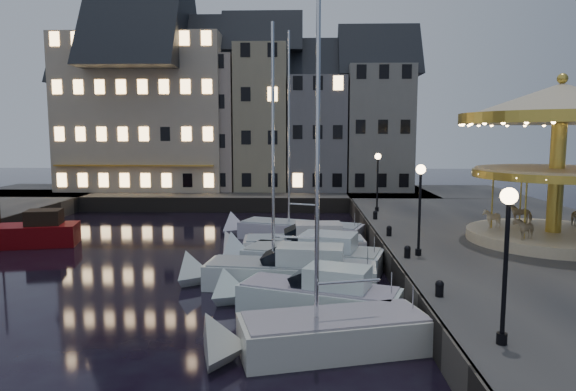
{
  "coord_description": "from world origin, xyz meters",
  "views": [
    {
      "loc": [
        1.95,
        -22.19,
        6.83
      ],
      "look_at": [
        1.0,
        8.0,
        3.2
      ],
      "focal_mm": 32.0,
      "sensor_mm": 36.0,
      "label": 1
    }
  ],
  "objects_px": {
    "streetlamp_a": "(507,243)",
    "streetlamp_b": "(420,197)",
    "bollard_b": "(407,251)",
    "motorboat_b": "(308,298)",
    "bollard_c": "(389,230)",
    "motorboat_d": "(305,258)",
    "streetlamp_c": "(378,174)",
    "motorboat_e": "(296,246)",
    "motorboat_a": "(317,336)",
    "red_fishing_boat": "(22,235)",
    "bollard_a": "(440,288)",
    "carousel": "(559,132)",
    "motorboat_f": "(292,231)",
    "motorboat_c": "(281,273)",
    "bollard_d": "(375,215)"
  },
  "relations": [
    {
      "from": "bollard_c",
      "to": "motorboat_b",
      "type": "height_order",
      "value": "motorboat_b"
    },
    {
      "from": "streetlamp_c",
      "to": "bollard_a",
      "type": "height_order",
      "value": "streetlamp_c"
    },
    {
      "from": "bollard_c",
      "to": "motorboat_d",
      "type": "xyz_separation_m",
      "value": [
        -4.6,
        -2.46,
        -0.96
      ]
    },
    {
      "from": "bollard_d",
      "to": "motorboat_b",
      "type": "bearing_deg",
      "value": -107.41
    },
    {
      "from": "bollard_d",
      "to": "streetlamp_c",
      "type": "bearing_deg",
      "value": 80.27
    },
    {
      "from": "motorboat_a",
      "to": "motorboat_d",
      "type": "relative_size",
      "value": 1.47
    },
    {
      "from": "motorboat_d",
      "to": "red_fishing_boat",
      "type": "height_order",
      "value": "red_fishing_boat"
    },
    {
      "from": "motorboat_a",
      "to": "motorboat_c",
      "type": "xyz_separation_m",
      "value": [
        -1.43,
        6.82,
        0.14
      ]
    },
    {
      "from": "carousel",
      "to": "streetlamp_b",
      "type": "bearing_deg",
      "value": -157.17
    },
    {
      "from": "motorboat_a",
      "to": "motorboat_b",
      "type": "height_order",
      "value": "motorboat_a"
    },
    {
      "from": "motorboat_b",
      "to": "motorboat_d",
      "type": "bearing_deg",
      "value": 91.15
    },
    {
      "from": "motorboat_e",
      "to": "motorboat_f",
      "type": "distance_m",
      "value": 5.0
    },
    {
      "from": "streetlamp_c",
      "to": "bollard_a",
      "type": "xyz_separation_m",
      "value": [
        -0.6,
        -19.5,
        -2.41
      ]
    },
    {
      "from": "streetlamp_b",
      "to": "motorboat_a",
      "type": "xyz_separation_m",
      "value": [
        -4.83,
        -7.76,
        -3.48
      ]
    },
    {
      "from": "streetlamp_c",
      "to": "motorboat_e",
      "type": "relative_size",
      "value": 0.54
    },
    {
      "from": "streetlamp_b",
      "to": "streetlamp_c",
      "type": "relative_size",
      "value": 1.0
    },
    {
      "from": "bollard_d",
      "to": "motorboat_a",
      "type": "height_order",
      "value": "motorboat_a"
    },
    {
      "from": "motorboat_c",
      "to": "streetlamp_b",
      "type": "bearing_deg",
      "value": 8.61
    },
    {
      "from": "motorboat_c",
      "to": "motorboat_f",
      "type": "bearing_deg",
      "value": 88.78
    },
    {
      "from": "motorboat_b",
      "to": "motorboat_e",
      "type": "bearing_deg",
      "value": 93.74
    },
    {
      "from": "streetlamp_a",
      "to": "streetlamp_b",
      "type": "height_order",
      "value": "same"
    },
    {
      "from": "streetlamp_a",
      "to": "streetlamp_c",
      "type": "xyz_separation_m",
      "value": [
        0.0,
        23.5,
        0.0
      ]
    },
    {
      "from": "bollard_a",
      "to": "bollard_d",
      "type": "distance_m",
      "value": 16.0
    },
    {
      "from": "motorboat_d",
      "to": "motorboat_f",
      "type": "relative_size",
      "value": 0.66
    },
    {
      "from": "streetlamp_b",
      "to": "motorboat_a",
      "type": "height_order",
      "value": "motorboat_a"
    },
    {
      "from": "bollard_a",
      "to": "bollard_c",
      "type": "relative_size",
      "value": 1.0
    },
    {
      "from": "streetlamp_a",
      "to": "bollard_a",
      "type": "relative_size",
      "value": 7.32
    },
    {
      "from": "streetlamp_c",
      "to": "bollard_b",
      "type": "relative_size",
      "value": 7.32
    },
    {
      "from": "bollard_c",
      "to": "motorboat_f",
      "type": "height_order",
      "value": "motorboat_f"
    },
    {
      "from": "bollard_c",
      "to": "red_fishing_boat",
      "type": "relative_size",
      "value": 0.08
    },
    {
      "from": "bollard_d",
      "to": "carousel",
      "type": "distance_m",
      "value": 11.9
    },
    {
      "from": "motorboat_f",
      "to": "red_fishing_boat",
      "type": "bearing_deg",
      "value": -171.32
    },
    {
      "from": "bollard_b",
      "to": "motorboat_b",
      "type": "xyz_separation_m",
      "value": [
        -4.47,
        -3.76,
        -0.96
      ]
    },
    {
      "from": "bollard_b",
      "to": "red_fishing_boat",
      "type": "relative_size",
      "value": 0.08
    },
    {
      "from": "motorboat_e",
      "to": "carousel",
      "type": "xyz_separation_m",
      "value": [
        13.25,
        -1.47,
        6.28
      ]
    },
    {
      "from": "bollard_a",
      "to": "motorboat_f",
      "type": "xyz_separation_m",
      "value": [
        -5.43,
        15.64,
        -1.07
      ]
    },
    {
      "from": "bollard_b",
      "to": "bollard_c",
      "type": "xyz_separation_m",
      "value": [
        0.0,
        5.0,
        0.0
      ]
    },
    {
      "from": "red_fishing_boat",
      "to": "carousel",
      "type": "distance_m",
      "value": 31.01
    },
    {
      "from": "bollard_c",
      "to": "motorboat_a",
      "type": "distance_m",
      "value": 13.02
    },
    {
      "from": "streetlamp_c",
      "to": "motorboat_c",
      "type": "xyz_separation_m",
      "value": [
        -6.26,
        -14.45,
        -3.34
      ]
    },
    {
      "from": "streetlamp_b",
      "to": "carousel",
      "type": "relative_size",
      "value": 0.43
    },
    {
      "from": "bollard_b",
      "to": "motorboat_e",
      "type": "bearing_deg",
      "value": 134.4
    },
    {
      "from": "motorboat_a",
      "to": "motorboat_e",
      "type": "xyz_separation_m",
      "value": [
        -0.83,
        12.43,
        0.1
      ]
    },
    {
      "from": "streetlamp_a",
      "to": "motorboat_d",
      "type": "relative_size",
      "value": 0.53
    },
    {
      "from": "streetlamp_b",
      "to": "streetlamp_c",
      "type": "distance_m",
      "value": 13.5
    },
    {
      "from": "bollard_c",
      "to": "motorboat_f",
      "type": "relative_size",
      "value": 0.05
    },
    {
      "from": "streetlamp_b",
      "to": "motorboat_d",
      "type": "xyz_separation_m",
      "value": [
        -5.2,
        2.04,
        -3.38
      ]
    },
    {
      "from": "streetlamp_b",
      "to": "bollard_b",
      "type": "bearing_deg",
      "value": -140.19
    },
    {
      "from": "streetlamp_a",
      "to": "motorboat_a",
      "type": "height_order",
      "value": "motorboat_a"
    },
    {
      "from": "streetlamp_b",
      "to": "motorboat_a",
      "type": "distance_m",
      "value": 9.78
    }
  ]
}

